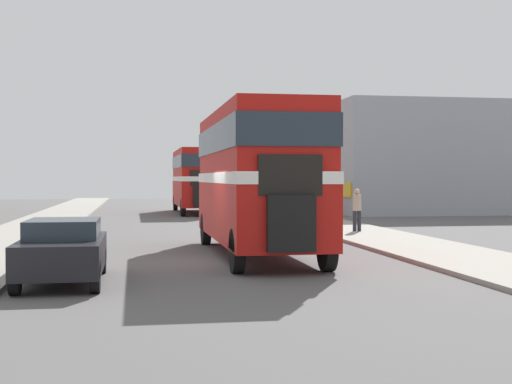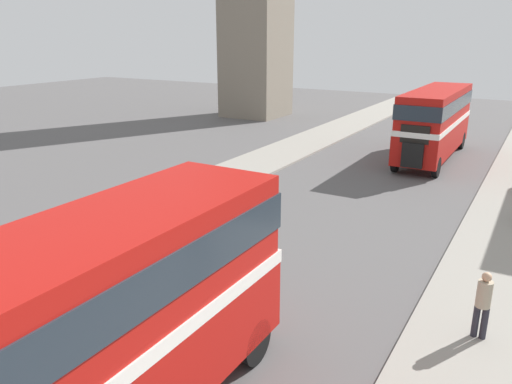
{
  "view_description": "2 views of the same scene",
  "coord_description": "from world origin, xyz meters",
  "px_view_note": "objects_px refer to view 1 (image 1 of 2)",
  "views": [
    {
      "loc": [
        -2.39,
        -19.35,
        2.31
      ],
      "look_at": [
        1.19,
        1.48,
        1.89
      ],
      "focal_mm": 50.0,
      "sensor_mm": 36.0,
      "label": 1
    },
    {
      "loc": [
        7.3,
        -3.18,
        7.22
      ],
      "look_at": [
        0.0,
        9.25,
        2.62
      ],
      "focal_mm": 35.0,
      "sensor_mm": 36.0,
      "label": 2
    }
  ],
  "objects_px": {
    "double_decker_bus": "(256,170)",
    "car_parked_near": "(63,250)",
    "bus_distant": "(195,175)",
    "pedestrian_walking": "(357,207)",
    "bicycle_on_pavement": "(308,212)"
  },
  "relations": [
    {
      "from": "double_decker_bus",
      "to": "bicycle_on_pavement",
      "type": "relative_size",
      "value": 5.48
    },
    {
      "from": "pedestrian_walking",
      "to": "double_decker_bus",
      "type": "bearing_deg",
      "value": -127.0
    },
    {
      "from": "bus_distant",
      "to": "bicycle_on_pavement",
      "type": "bearing_deg",
      "value": -60.47
    },
    {
      "from": "bus_distant",
      "to": "bicycle_on_pavement",
      "type": "height_order",
      "value": "bus_distant"
    },
    {
      "from": "car_parked_near",
      "to": "double_decker_bus",
      "type": "bearing_deg",
      "value": 42.46
    },
    {
      "from": "bus_distant",
      "to": "pedestrian_walking",
      "type": "relative_size",
      "value": 5.72
    },
    {
      "from": "bicycle_on_pavement",
      "to": "bus_distant",
      "type": "bearing_deg",
      "value": 119.53
    },
    {
      "from": "double_decker_bus",
      "to": "pedestrian_walking",
      "type": "distance_m",
      "value": 9.16
    },
    {
      "from": "bus_distant",
      "to": "pedestrian_walking",
      "type": "distance_m",
      "value": 19.37
    },
    {
      "from": "double_decker_bus",
      "to": "bus_distant",
      "type": "xyz_separation_m",
      "value": [
        0.4,
        25.88,
        -0.07
      ]
    },
    {
      "from": "car_parked_near",
      "to": "bicycle_on_pavement",
      "type": "bearing_deg",
      "value": 62.94
    },
    {
      "from": "double_decker_bus",
      "to": "bicycle_on_pavement",
      "type": "height_order",
      "value": "double_decker_bus"
    },
    {
      "from": "pedestrian_walking",
      "to": "bicycle_on_pavement",
      "type": "height_order",
      "value": "pedestrian_walking"
    },
    {
      "from": "double_decker_bus",
      "to": "car_parked_near",
      "type": "distance_m",
      "value": 7.18
    },
    {
      "from": "double_decker_bus",
      "to": "car_parked_near",
      "type": "relative_size",
      "value": 2.43
    }
  ]
}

